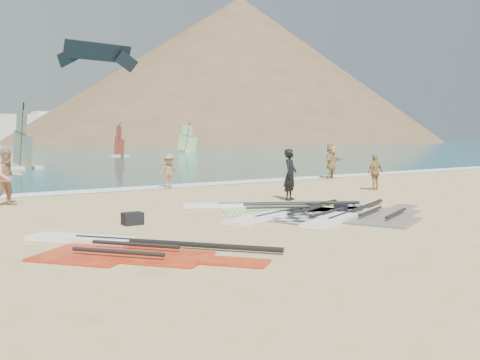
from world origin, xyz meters
TOP-DOWN VIEW (x-y plane):
  - ground at (0.00, 0.00)m, footprint 300.00×300.00m
  - surf_line at (0.00, 12.30)m, footprint 300.00×1.20m
  - headland_main at (85.00, 130.00)m, footprint 143.00×143.00m
  - headland_minor at (120.00, 140.00)m, footprint 70.00×70.00m
  - rig_grey at (-0.80, 1.93)m, footprint 6.18×3.47m
  - rig_green at (-0.63, 3.97)m, footprint 5.59×4.31m
  - rig_orange at (0.70, 0.61)m, footprint 6.30×4.02m
  - rig_red at (-6.93, 0.61)m, footprint 4.63×5.63m
  - gear_bag_near at (-5.38, 3.40)m, footprint 0.54×0.40m
  - gear_bag_far at (1.05, 1.87)m, footprint 0.53×0.52m
  - person_wetsuit at (1.72, 5.19)m, footprint 0.84×0.78m
  - beachgoer_left at (-7.36, 9.51)m, footprint 1.16×1.02m
  - beachgoer_mid at (-0.15, 11.50)m, footprint 1.11×0.72m
  - beachgoer_back at (7.21, 5.90)m, footprint 0.94×0.40m
  - beachgoer_right at (9.98, 11.50)m, footprint 1.95×1.24m
  - windsurfer_left at (-2.45, 29.82)m, footprint 2.71×3.13m
  - windsurfer_centre at (11.39, 46.55)m, footprint 2.16×2.59m
  - windsurfer_right at (24.39, 54.49)m, footprint 2.58×2.37m
  - kitesurf_kite at (6.24, 38.26)m, footprint 7.74×1.56m

SIDE VIEW (x-z plane):
  - ground at x=0.00m, z-range 0.00..0.00m
  - surf_line at x=0.00m, z-range -0.02..0.02m
  - headland_main at x=85.00m, z-range -22.50..22.50m
  - headland_minor at x=120.00m, z-range -14.00..14.00m
  - rig_red at x=-6.93m, z-range -0.05..0.15m
  - rig_grey at x=-0.80m, z-range -0.05..0.15m
  - rig_green at x=-0.63m, z-range -0.05..0.15m
  - rig_orange at x=0.70m, z-range -0.05..0.15m
  - gear_bag_far at x=1.05m, z-range 0.00..0.26m
  - gear_bag_near at x=-5.38m, z-range 0.00..0.34m
  - beachgoer_back at x=7.21m, z-range 0.00..1.59m
  - beachgoer_mid at x=-0.15m, z-range 0.00..1.61m
  - person_wetsuit at x=1.72m, z-range 0.00..1.93m
  - beachgoer_left at x=-7.36m, z-range 0.00..2.00m
  - beachgoer_right at x=9.98m, z-range 0.00..2.00m
  - windsurfer_centre at x=11.39m, z-range -0.76..3.10m
  - windsurfer_right at x=24.39m, z-range -0.86..3.35m
  - windsurfer_left at x=-2.45m, z-range -1.02..3.75m
  - kitesurf_kite at x=6.24m, z-range 8.59..11.08m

